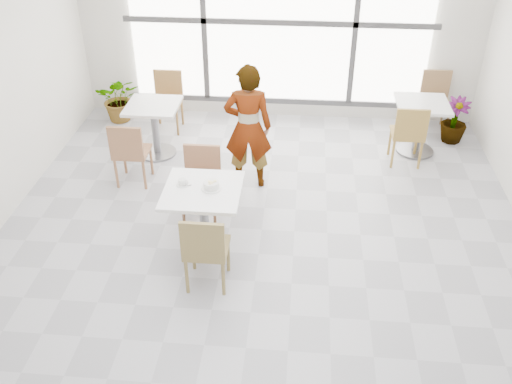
# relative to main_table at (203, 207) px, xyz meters

# --- Properties ---
(floor) EXTENTS (7.00, 7.00, 0.00)m
(floor) POSITION_rel_main_table_xyz_m (0.59, -0.08, -0.52)
(floor) COLOR #9E9EA5
(floor) RESTS_ON ground
(wall_back) EXTENTS (6.00, 0.00, 6.00)m
(wall_back) POSITION_rel_main_table_xyz_m (0.59, 3.42, 0.98)
(wall_back) COLOR silver
(wall_back) RESTS_ON ground
(window) EXTENTS (4.60, 0.07, 2.52)m
(window) POSITION_rel_main_table_xyz_m (0.59, 3.35, 0.98)
(window) COLOR white
(window) RESTS_ON ground
(main_table) EXTENTS (0.80, 0.80, 0.75)m
(main_table) POSITION_rel_main_table_xyz_m (0.00, 0.00, 0.00)
(main_table) COLOR white
(main_table) RESTS_ON ground
(chair_near) EXTENTS (0.42, 0.42, 0.87)m
(chair_near) POSITION_rel_main_table_xyz_m (0.12, -0.64, -0.02)
(chair_near) COLOR olive
(chair_near) RESTS_ON ground
(chair_far) EXTENTS (0.42, 0.42, 0.87)m
(chair_far) POSITION_rel_main_table_xyz_m (-0.13, 0.61, -0.02)
(chair_far) COLOR #915F40
(chair_far) RESTS_ON ground
(oatmeal_bowl) EXTENTS (0.21, 0.21, 0.10)m
(oatmeal_bowl) POSITION_rel_main_table_xyz_m (0.09, 0.02, 0.27)
(oatmeal_bowl) COLOR white
(oatmeal_bowl) RESTS_ON main_table
(coffee_cup) EXTENTS (0.16, 0.13, 0.07)m
(coffee_cup) POSITION_rel_main_table_xyz_m (-0.22, 0.06, 0.26)
(coffee_cup) COLOR silver
(coffee_cup) RESTS_ON main_table
(person) EXTENTS (0.61, 0.42, 1.61)m
(person) POSITION_rel_main_table_xyz_m (0.34, 1.33, 0.28)
(person) COLOR black
(person) RESTS_ON ground
(bg_table_left) EXTENTS (0.70, 0.70, 0.75)m
(bg_table_left) POSITION_rel_main_table_xyz_m (-1.02, 2.00, -0.04)
(bg_table_left) COLOR silver
(bg_table_left) RESTS_ON ground
(bg_table_right) EXTENTS (0.70, 0.70, 0.75)m
(bg_table_right) POSITION_rel_main_table_xyz_m (2.61, 2.39, -0.04)
(bg_table_right) COLOR silver
(bg_table_right) RESTS_ON ground
(bg_chair_left_near) EXTENTS (0.42, 0.42, 0.87)m
(bg_chair_left_near) POSITION_rel_main_table_xyz_m (-1.13, 1.18, -0.02)
(bg_chair_left_near) COLOR #936242
(bg_chair_left_near) RESTS_ON ground
(bg_chair_left_far) EXTENTS (0.42, 0.42, 0.87)m
(bg_chair_left_far) POSITION_rel_main_table_xyz_m (-1.02, 2.84, -0.02)
(bg_chair_left_far) COLOR olive
(bg_chair_left_far) RESTS_ON ground
(bg_chair_right_near) EXTENTS (0.42, 0.42, 0.87)m
(bg_chair_right_near) POSITION_rel_main_table_xyz_m (2.40, 2.00, -0.02)
(bg_chair_right_near) COLOR olive
(bg_chair_right_near) RESTS_ON ground
(bg_chair_right_far) EXTENTS (0.42, 0.42, 0.87)m
(bg_chair_right_far) POSITION_rel_main_table_xyz_m (2.95, 3.20, -0.02)
(bg_chair_right_far) COLOR olive
(bg_chair_right_far) RESTS_ON ground
(plant_left) EXTENTS (0.73, 0.66, 0.73)m
(plant_left) POSITION_rel_main_table_xyz_m (-1.82, 3.01, -0.16)
(plant_left) COLOR #437432
(plant_left) RESTS_ON ground
(plant_right) EXTENTS (0.48, 0.48, 0.67)m
(plant_right) POSITION_rel_main_table_xyz_m (3.18, 2.76, -0.19)
(plant_right) COLOR #46883D
(plant_right) RESTS_ON ground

